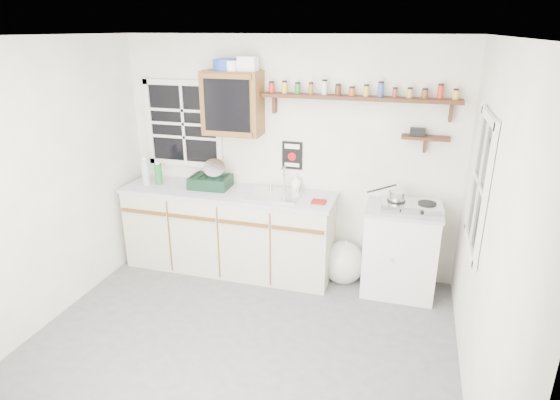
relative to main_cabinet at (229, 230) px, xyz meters
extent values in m
cube|color=#4E4E51|center=(0.58, -1.30, -0.47)|extent=(3.60, 3.20, 0.02)
cube|color=silver|center=(0.58, -1.30, 2.05)|extent=(3.60, 3.20, 0.02)
cube|color=beige|center=(-1.23, -1.30, 0.79)|extent=(0.02, 3.20, 2.50)
cube|color=beige|center=(2.40, -1.30, 0.79)|extent=(0.02, 3.20, 2.50)
cube|color=beige|center=(0.58, 0.31, 0.79)|extent=(3.60, 0.02, 2.50)
cube|color=beige|center=(0.58, -2.91, 0.79)|extent=(3.60, 0.02, 2.50)
cube|color=beige|center=(0.00, 0.00, -0.02)|extent=(2.27, 0.60, 0.88)
cube|color=#A9ABB2|center=(0.00, 0.00, 0.44)|extent=(2.31, 0.62, 0.04)
cube|color=brown|center=(-0.85, -0.31, 0.24)|extent=(0.53, 0.02, 0.03)
cube|color=brown|center=(-0.28, -0.31, 0.24)|extent=(0.53, 0.02, 0.03)
cube|color=brown|center=(0.28, -0.31, 0.24)|extent=(0.53, 0.02, 0.03)
cube|color=brown|center=(0.85, -0.31, 0.24)|extent=(0.53, 0.02, 0.03)
cube|color=silver|center=(1.83, 0.03, -0.02)|extent=(0.70, 0.55, 0.88)
cube|color=#A9ABB2|center=(1.83, 0.03, 0.43)|extent=(0.73, 0.57, 0.03)
cube|color=silver|center=(0.53, 0.00, 0.46)|extent=(0.52, 0.44, 0.03)
cylinder|color=silver|center=(0.58, 0.16, 0.60)|extent=(0.02, 0.02, 0.28)
cylinder|color=silver|center=(0.58, 0.10, 0.73)|extent=(0.02, 0.14, 0.02)
cube|color=#5A3516|center=(0.03, 0.15, 1.36)|extent=(0.60, 0.30, 0.65)
cube|color=black|center=(0.03, -0.01, 1.36)|extent=(0.48, 0.02, 0.52)
cylinder|color=#1A3AAA|center=(-0.04, 0.15, 1.74)|extent=(0.24, 0.24, 0.11)
cube|color=white|center=(0.21, 0.15, 1.76)|extent=(0.18, 0.15, 0.14)
cylinder|color=white|center=(0.06, 0.10, 1.74)|extent=(0.12, 0.12, 0.10)
cube|color=black|center=(1.31, 0.21, 1.46)|extent=(1.91, 0.18, 0.04)
cube|color=black|center=(0.45, 0.25, 1.36)|extent=(0.03, 0.10, 0.18)
cube|color=black|center=(2.17, 0.25, 1.36)|extent=(0.03, 0.10, 0.18)
cylinder|color=red|center=(0.43, 0.21, 1.53)|extent=(0.06, 0.06, 0.10)
cylinder|color=black|center=(0.43, 0.21, 1.58)|extent=(0.05, 0.05, 0.02)
cylinder|color=gold|center=(0.57, 0.21, 1.53)|extent=(0.05, 0.05, 0.11)
cylinder|color=black|center=(0.57, 0.21, 1.59)|extent=(0.05, 0.05, 0.02)
cylinder|color=#267226|center=(0.70, 0.21, 1.52)|extent=(0.06, 0.06, 0.10)
cylinder|color=black|center=(0.70, 0.21, 1.58)|extent=(0.05, 0.05, 0.02)
cylinder|color=#99591E|center=(0.84, 0.21, 1.53)|extent=(0.05, 0.05, 0.10)
cylinder|color=black|center=(0.84, 0.21, 1.58)|extent=(0.04, 0.04, 0.02)
cylinder|color=silver|center=(0.97, 0.21, 1.54)|extent=(0.06, 0.06, 0.13)
cylinder|color=black|center=(0.97, 0.21, 1.61)|extent=(0.05, 0.05, 0.02)
cylinder|color=#4C2614|center=(1.11, 0.21, 1.52)|extent=(0.06, 0.06, 0.09)
cylinder|color=black|center=(1.11, 0.21, 1.58)|extent=(0.05, 0.05, 0.02)
cylinder|color=#B24C19|center=(1.24, 0.21, 1.51)|extent=(0.06, 0.06, 0.07)
cylinder|color=black|center=(1.24, 0.21, 1.56)|extent=(0.05, 0.05, 0.02)
cylinder|color=gold|center=(1.38, 0.21, 1.52)|extent=(0.05, 0.05, 0.10)
cylinder|color=black|center=(1.38, 0.21, 1.58)|extent=(0.05, 0.05, 0.02)
cylinder|color=#334C8C|center=(1.51, 0.21, 1.54)|extent=(0.06, 0.06, 0.13)
cylinder|color=black|center=(1.51, 0.21, 1.61)|extent=(0.05, 0.05, 0.02)
cylinder|color=maroon|center=(1.65, 0.21, 1.52)|extent=(0.05, 0.05, 0.08)
cylinder|color=black|center=(1.65, 0.21, 1.56)|extent=(0.04, 0.04, 0.02)
cylinder|color=#BF8C3F|center=(1.78, 0.21, 1.52)|extent=(0.05, 0.05, 0.08)
cylinder|color=black|center=(1.78, 0.21, 1.57)|extent=(0.05, 0.05, 0.02)
cylinder|color=brown|center=(1.92, 0.21, 1.52)|extent=(0.06, 0.06, 0.08)
cylinder|color=black|center=(1.92, 0.21, 1.56)|extent=(0.05, 0.05, 0.02)
cylinder|color=red|center=(2.05, 0.21, 1.54)|extent=(0.06, 0.06, 0.12)
cylinder|color=black|center=(2.05, 0.21, 1.61)|extent=(0.05, 0.05, 0.02)
cylinder|color=gold|center=(2.19, 0.21, 1.52)|extent=(0.05, 0.05, 0.08)
cylinder|color=black|center=(2.19, 0.21, 1.57)|extent=(0.05, 0.05, 0.02)
cube|color=black|center=(1.96, 0.22, 1.11)|extent=(0.45, 0.15, 0.03)
cube|color=black|center=(1.96, 0.26, 1.03)|extent=(0.03, 0.08, 0.14)
cube|color=black|center=(1.88, 0.22, 1.16)|extent=(0.14, 0.10, 0.07)
cube|color=black|center=(0.63, 0.29, 0.82)|extent=(0.22, 0.01, 0.30)
cube|color=white|center=(0.63, 0.28, 0.92)|extent=(0.16, 0.00, 0.05)
cylinder|color=#A50C0C|center=(0.63, 0.28, 0.81)|extent=(0.09, 0.01, 0.09)
cube|color=white|center=(0.63, 0.28, 0.72)|extent=(0.16, 0.00, 0.04)
cube|color=black|center=(-0.62, 0.29, 1.09)|extent=(0.85, 0.02, 0.90)
cube|color=silver|center=(-0.62, 0.29, 1.09)|extent=(0.93, 0.03, 0.98)
cube|color=black|center=(2.37, -0.75, 0.99)|extent=(0.02, 0.70, 1.00)
cube|color=silver|center=(2.37, -0.75, 0.99)|extent=(0.03, 0.78, 1.08)
cylinder|color=#A3B7BF|center=(-0.94, -0.05, 0.60)|extent=(0.09, 0.09, 0.28)
cylinder|color=white|center=(-0.94, -0.05, 0.76)|extent=(0.05, 0.05, 0.03)
cylinder|color=#236A34|center=(-0.82, 0.01, 0.57)|extent=(0.08, 0.08, 0.23)
cylinder|color=white|center=(-0.82, 0.01, 0.70)|extent=(0.05, 0.05, 0.03)
cube|color=black|center=(-0.22, 0.05, 0.52)|extent=(0.43, 0.33, 0.13)
cylinder|color=silver|center=(-0.16, 0.05, 0.65)|extent=(0.32, 0.33, 0.25)
imported|color=white|center=(0.69, 0.22, 0.55)|extent=(0.11, 0.11, 0.18)
cube|color=maroon|center=(1.01, -0.09, 0.47)|extent=(0.14, 0.12, 0.02)
cube|color=silver|center=(1.90, 0.01, 0.48)|extent=(0.60, 0.36, 0.07)
cylinder|color=black|center=(1.75, 0.01, 0.53)|extent=(0.17, 0.17, 0.01)
cylinder|color=black|center=(2.04, 0.01, 0.53)|extent=(0.17, 0.17, 0.01)
cylinder|color=silver|center=(1.75, 0.01, 0.57)|extent=(0.15, 0.15, 0.10)
cylinder|color=black|center=(1.60, 0.08, 0.61)|extent=(0.29, 0.12, 0.15)
ellipsoid|color=beige|center=(1.27, 0.07, -0.25)|extent=(0.43, 0.39, 0.46)
cone|color=beige|center=(1.29, 0.07, -0.05)|extent=(0.12, 0.12, 0.12)
camera|label=1|loc=(1.85, -4.37, 2.09)|focal=30.00mm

